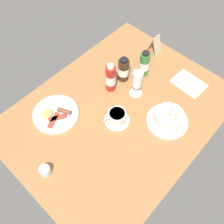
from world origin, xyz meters
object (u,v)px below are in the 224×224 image
(creamer_jug, at_px, (45,171))
(menu_card, at_px, (155,44))
(coffee_cup, at_px, (117,117))
(breakfast_plate, at_px, (56,114))
(porridge_bowl, at_px, (168,118))
(wine_glass, at_px, (137,81))
(sauce_bottle_brown, at_px, (123,70))
(sauce_bottle_red, at_px, (111,78))
(cutlery_setting, at_px, (188,83))
(sauce_bottle_green, at_px, (144,64))

(creamer_jug, xyz_separation_m, menu_card, (0.91, 0.11, 0.03))
(coffee_cup, relative_size, breakfast_plate, 0.57)
(porridge_bowl, height_order, creamer_jug, porridge_bowl)
(creamer_jug, distance_m, wine_glass, 0.60)
(sauce_bottle_brown, bearing_deg, creamer_jug, -170.17)
(sauce_bottle_brown, xyz_separation_m, sauce_bottle_red, (-0.10, 0.00, 0.01))
(coffee_cup, xyz_separation_m, wine_glass, (0.19, 0.04, 0.07))
(porridge_bowl, distance_m, menu_card, 0.49)
(cutlery_setting, relative_size, menu_card, 1.62)
(coffee_cup, distance_m, breakfast_plate, 0.31)
(cutlery_setting, height_order, sauce_bottle_green, sauce_bottle_green)
(creamer_jug, bearing_deg, menu_card, 7.12)
(sauce_bottle_red, height_order, menu_card, sauce_bottle_red)
(wine_glass, distance_m, menu_card, 0.34)
(porridge_bowl, bearing_deg, coffee_cup, 130.95)
(menu_card, bearing_deg, creamer_jug, -172.88)
(coffee_cup, bearing_deg, creamer_jug, 173.17)
(sauce_bottle_green, bearing_deg, breakfast_plate, 164.12)
(coffee_cup, bearing_deg, cutlery_setting, -16.03)
(sauce_bottle_green, height_order, menu_card, sauce_bottle_green)
(cutlery_setting, distance_m, coffee_cup, 0.46)
(coffee_cup, relative_size, sauce_bottle_brown, 0.88)
(creamer_jug, distance_m, sauce_bottle_red, 0.54)
(sauce_bottle_brown, bearing_deg, menu_card, 0.99)
(porridge_bowl, relative_size, sauce_bottle_red, 1.15)
(porridge_bowl, height_order, menu_card, menu_card)
(porridge_bowl, distance_m, coffee_cup, 0.25)
(creamer_jug, distance_m, breakfast_plate, 0.29)
(creamer_jug, relative_size, menu_card, 0.52)
(menu_card, bearing_deg, coffee_cup, -162.29)
(creamer_jug, xyz_separation_m, sauce_bottle_green, (0.73, 0.05, 0.05))
(sauce_bottle_brown, height_order, breakfast_plate, sauce_bottle_brown)
(creamer_jug, bearing_deg, sauce_bottle_brown, 9.83)
(sauce_bottle_brown, bearing_deg, cutlery_setting, -52.79)
(wine_glass, xyz_separation_m, sauce_bottle_red, (-0.07, 0.12, -0.02))
(cutlery_setting, height_order, sauce_bottle_brown, sauce_bottle_brown)
(porridge_bowl, distance_m, sauce_bottle_green, 0.33)
(sauce_bottle_brown, distance_m, breakfast_plate, 0.42)
(coffee_cup, xyz_separation_m, sauce_bottle_green, (0.33, 0.10, 0.04))
(sauce_bottle_red, distance_m, menu_card, 0.38)
(sauce_bottle_brown, relative_size, menu_card, 1.36)
(wine_glass, height_order, menu_card, wine_glass)
(coffee_cup, bearing_deg, porridge_bowl, -49.05)
(coffee_cup, distance_m, creamer_jug, 0.41)
(porridge_bowl, height_order, sauce_bottle_brown, sauce_bottle_brown)
(sauce_bottle_red, bearing_deg, sauce_bottle_brown, -1.07)
(sauce_bottle_red, bearing_deg, menu_card, 0.46)
(cutlery_setting, bearing_deg, coffee_cup, 163.97)
(porridge_bowl, xyz_separation_m, creamer_jug, (-0.56, 0.23, -0.01))
(wine_glass, bearing_deg, sauce_bottle_brown, 74.92)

